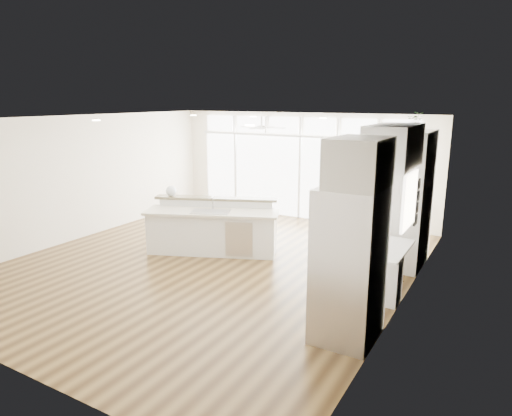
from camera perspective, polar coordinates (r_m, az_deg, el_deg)
The scene contains 23 objects.
floor at distance 8.76m, azimuth -5.52°, elevation -6.94°, with size 7.00×8.00×0.02m, color #422C14.
ceiling at distance 8.21m, azimuth -5.96°, elevation 11.07°, with size 7.00×8.00×0.02m, color white.
wall_back at distance 11.81m, azimuth 5.69°, elevation 5.23°, with size 7.00×0.04×2.70m, color white.
wall_left at distance 10.78m, azimuth -21.07°, elevation 3.59°, with size 0.04×8.00×2.70m, color white.
wall_right at distance 6.99m, azimuth 18.30°, elevation -1.21°, with size 0.04×8.00×2.70m, color white.
glass_wall at distance 11.80m, azimuth 5.53°, elevation 3.75°, with size 5.80×0.06×2.08m, color white.
transom_row at distance 11.65m, azimuth 5.68°, elevation 10.21°, with size 5.90×0.06×0.40m, color white.
desk_window at distance 7.23m, azimuth 18.61°, elevation 0.90°, with size 0.04×0.85×0.85m, color white.
ceiling_fan at distance 10.85m, azimuth 0.71°, elevation 10.57°, with size 1.16×1.16×0.32m, color silver.
recessed_lights at distance 8.38m, azimuth -5.14°, elevation 11.00°, with size 3.40×3.00×0.02m, color #EFE9CB.
oven_cabinet at distance 8.79m, azimuth 18.63°, elevation 1.04°, with size 0.64×1.20×2.50m, color white.
desk_nook at distance 7.63m, azimuth 15.51°, elevation -7.42°, with size 0.72×1.30×0.76m, color white.
upper_cabinets at distance 7.17m, azimuth 16.82°, elevation 7.41°, with size 0.64×1.30×0.64m, color white.
refrigerator at distance 5.93m, azimuth 11.56°, elevation -6.93°, with size 0.76×0.90×2.00m, color silver.
fridge_cabinet at distance 5.60m, azimuth 12.78°, elevation 5.55°, with size 0.64×0.90×0.60m, color white.
framed_photos at distance 7.86m, azimuth 19.46°, elevation 0.68°, with size 0.06×0.22×0.80m, color black.
kitchen_island at distance 9.19m, azimuth -5.50°, elevation -2.41°, with size 2.66×1.00×1.06m, color white.
rug at distance 8.53m, azimuth 15.37°, elevation -7.85°, with size 0.80×0.57×0.01m, color #392312.
office_chair at distance 7.85m, azimuth 14.14°, elevation -6.05°, with size 0.49×0.45×0.94m, color black.
fishbowl at distance 9.67m, azimuth -10.57°, elevation 2.10°, with size 0.22×0.22×0.22m, color silver.
monitor at distance 7.47m, azimuth 15.19°, elevation -3.28°, with size 0.07×0.44×0.37m, color black.
keyboard at distance 7.56m, azimuth 13.86°, elevation -4.39°, with size 0.11×0.31×0.02m, color silver.
potted_plant at distance 8.62m, azimuth 19.33°, elevation 10.00°, with size 0.29×0.32×0.25m, color #346129.
Camera 1 is at (4.81, -6.65, 3.05)m, focal length 32.00 mm.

